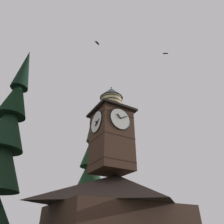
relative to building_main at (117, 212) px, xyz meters
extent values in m
pyramid|color=#2D231E|center=(0.00, 0.00, 1.87)|extent=(11.82, 9.46, 2.81)
cube|color=#422B1E|center=(0.83, 0.42, 6.46)|extent=(3.50, 3.50, 6.38)
cube|color=black|center=(0.83, 0.42, 4.04)|extent=(3.54, 3.54, 0.10)
cube|color=black|center=(0.83, 0.42, 6.43)|extent=(3.54, 3.54, 0.10)
cube|color=black|center=(0.83, 0.42, 8.82)|extent=(3.54, 3.54, 0.10)
cylinder|color=white|center=(0.83, 2.20, 8.22)|extent=(2.33, 0.10, 2.33)
torus|color=black|center=(0.83, 2.22, 8.22)|extent=(2.43, 0.10, 2.43)
cube|color=black|center=(1.03, 2.30, 8.43)|extent=(0.48, 0.04, 0.51)
cube|color=black|center=(0.42, 2.30, 8.47)|extent=(0.86, 0.04, 0.57)
sphere|color=black|center=(0.83, 2.31, 8.22)|extent=(0.10, 0.10, 0.10)
cylinder|color=white|center=(2.61, 0.42, 8.22)|extent=(0.10, 2.33, 2.33)
torus|color=black|center=(2.63, 0.42, 8.22)|extent=(0.10, 2.43, 2.43)
cube|color=black|center=(2.71, 0.53, 7.95)|extent=(0.04, 0.33, 0.59)
cube|color=black|center=(2.71, 0.82, 7.96)|extent=(0.04, 0.85, 0.59)
sphere|color=black|center=(2.72, 0.42, 8.22)|extent=(0.10, 0.10, 0.10)
cube|color=black|center=(0.83, 0.42, 9.78)|extent=(4.20, 4.20, 0.25)
cylinder|color=#D1BC84|center=(0.83, 0.42, 10.83)|extent=(2.38, 2.38, 1.87)
cylinder|color=#2D2319|center=(0.83, 0.42, 10.13)|extent=(2.44, 2.44, 0.10)
cylinder|color=#2D2319|center=(0.83, 0.42, 10.60)|extent=(2.44, 2.44, 0.10)
cylinder|color=#2D2319|center=(0.83, 0.42, 11.07)|extent=(2.44, 2.44, 0.10)
cylinder|color=#2D2319|center=(0.83, 0.42, 11.53)|extent=(2.44, 2.44, 0.10)
cone|color=#384251|center=(0.83, 0.42, 12.50)|extent=(2.68, 2.68, 1.46)
sphere|color=#384251|center=(0.83, 0.42, 13.33)|extent=(0.16, 0.16, 0.16)
cone|color=#163422|center=(-0.32, -6.61, 1.26)|extent=(5.41, 5.41, 5.14)
cone|color=#1C3C22|center=(-0.32, -6.61, 4.68)|extent=(4.18, 4.18, 5.05)
cone|color=#163D1C|center=(-0.32, -6.61, 7.87)|extent=(2.95, 2.95, 4.49)
cone|color=#1D3F1D|center=(-0.32, -6.61, 11.78)|extent=(1.73, 1.73, 5.38)
cone|color=black|center=(10.39, -1.98, 6.95)|extent=(3.55, 3.55, 4.95)
cone|color=black|center=(10.39, -1.98, 10.09)|extent=(2.63, 2.63, 4.60)
cone|color=black|center=(10.39, -1.98, 13.76)|extent=(1.72, 1.72, 5.30)
sphere|color=silver|center=(-19.06, -33.62, 13.83)|extent=(1.76, 1.76, 1.76)
ellipsoid|color=black|center=(-3.28, 5.86, 16.33)|extent=(0.21, 0.24, 0.12)
cube|color=black|center=(-3.40, 5.94, 16.33)|extent=(0.33, 0.28, 0.03)
cube|color=black|center=(-3.15, 5.79, 16.33)|extent=(0.33, 0.28, 0.03)
ellipsoid|color=black|center=(4.68, 4.05, 15.21)|extent=(0.21, 0.27, 0.14)
cube|color=black|center=(4.55, 4.00, 15.21)|extent=(0.32, 0.26, 0.12)
cube|color=black|center=(4.81, 4.10, 15.21)|extent=(0.32, 0.26, 0.12)
camera|label=1|loc=(10.63, 17.05, -1.45)|focal=32.30mm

